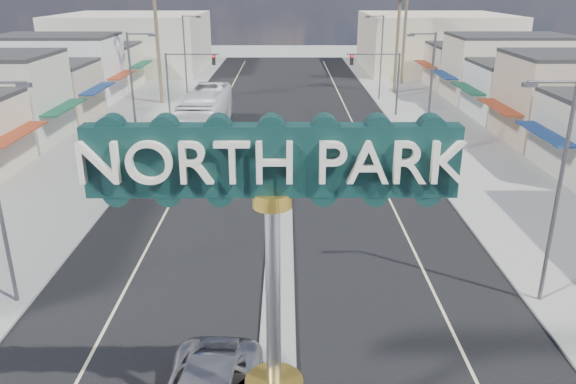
{
  "coord_description": "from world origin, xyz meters",
  "views": [
    {
      "loc": [
        0.32,
        -9.79,
        12.16
      ],
      "look_at": [
        0.39,
        12.65,
        3.79
      ],
      "focal_mm": 35.0,
      "sensor_mm": 36.0,
      "label": 1
    }
  ],
  "objects_px": {
    "traffic_signal_left": "(186,72)",
    "traffic_signal_right": "(379,72)",
    "streetlight_l_far": "(186,53)",
    "car_parked_left": "(197,169)",
    "streetlight_l_mid": "(135,90)",
    "streetlight_r_far": "(380,53)",
    "city_bus": "(205,114)",
    "gateway_sign": "(273,265)",
    "streetlight_r_mid": "(428,90)",
    "streetlight_r_near": "(555,184)"
  },
  "relations": [
    {
      "from": "traffic_signal_left",
      "to": "traffic_signal_right",
      "type": "xyz_separation_m",
      "value": [
        18.37,
        0.0,
        0.0
      ]
    },
    {
      "from": "streetlight_l_far",
      "to": "car_parked_left",
      "type": "xyz_separation_m",
      "value": [
        4.93,
        -27.06,
        -4.23
      ]
    },
    {
      "from": "streetlight_l_mid",
      "to": "streetlight_r_far",
      "type": "distance_m",
      "value": 30.32
    },
    {
      "from": "traffic_signal_left",
      "to": "streetlight_l_mid",
      "type": "xyz_separation_m",
      "value": [
        -1.25,
        -13.99,
        0.79
      ]
    },
    {
      "from": "traffic_signal_right",
      "to": "city_bus",
      "type": "height_order",
      "value": "traffic_signal_right"
    },
    {
      "from": "gateway_sign",
      "to": "streetlight_l_mid",
      "type": "bearing_deg",
      "value": 110.42
    },
    {
      "from": "traffic_signal_left",
      "to": "car_parked_left",
      "type": "xyz_separation_m",
      "value": [
        3.68,
        -19.05,
        -3.43
      ]
    },
    {
      "from": "traffic_signal_right",
      "to": "city_bus",
      "type": "bearing_deg",
      "value": -155.0
    },
    {
      "from": "streetlight_l_far",
      "to": "streetlight_r_mid",
      "type": "relative_size",
      "value": 1.0
    },
    {
      "from": "traffic_signal_left",
      "to": "streetlight_l_far",
      "type": "distance_m",
      "value": 8.14
    },
    {
      "from": "traffic_signal_left",
      "to": "car_parked_left",
      "type": "distance_m",
      "value": 19.71
    },
    {
      "from": "streetlight_r_mid",
      "to": "traffic_signal_left",
      "type": "bearing_deg",
      "value": 144.5
    },
    {
      "from": "gateway_sign",
      "to": "streetlight_l_far",
      "type": "distance_m",
      "value": 51.1
    },
    {
      "from": "streetlight_l_mid",
      "to": "streetlight_r_far",
      "type": "height_order",
      "value": "same"
    },
    {
      "from": "traffic_signal_right",
      "to": "city_bus",
      "type": "xyz_separation_m",
      "value": [
        -15.66,
        -7.3,
        -2.41
      ]
    },
    {
      "from": "traffic_signal_right",
      "to": "streetlight_r_far",
      "type": "height_order",
      "value": "streetlight_r_far"
    },
    {
      "from": "streetlight_l_mid",
      "to": "traffic_signal_right",
      "type": "bearing_deg",
      "value": 35.5
    },
    {
      "from": "traffic_signal_right",
      "to": "streetlight_l_mid",
      "type": "distance_m",
      "value": 24.11
    },
    {
      "from": "gateway_sign",
      "to": "streetlight_r_mid",
      "type": "distance_m",
      "value": 29.91
    },
    {
      "from": "streetlight_r_far",
      "to": "traffic_signal_left",
      "type": "bearing_deg",
      "value": -157.8
    },
    {
      "from": "streetlight_r_near",
      "to": "city_bus",
      "type": "height_order",
      "value": "streetlight_r_near"
    },
    {
      "from": "streetlight_l_far",
      "to": "streetlight_r_far",
      "type": "xyz_separation_m",
      "value": [
        20.87,
        0.0,
        0.0
      ]
    },
    {
      "from": "streetlight_r_mid",
      "to": "streetlight_l_mid",
      "type": "bearing_deg",
      "value": 180.0
    },
    {
      "from": "streetlight_r_far",
      "to": "traffic_signal_right",
      "type": "bearing_deg",
      "value": -98.86
    },
    {
      "from": "streetlight_l_far",
      "to": "streetlight_r_mid",
      "type": "bearing_deg",
      "value": -46.52
    },
    {
      "from": "car_parked_left",
      "to": "city_bus",
      "type": "distance_m",
      "value": 11.83
    },
    {
      "from": "streetlight_r_near",
      "to": "streetlight_r_mid",
      "type": "distance_m",
      "value": 20.0
    },
    {
      "from": "streetlight_l_mid",
      "to": "car_parked_left",
      "type": "bearing_deg",
      "value": -45.73
    },
    {
      "from": "streetlight_l_far",
      "to": "traffic_signal_left",
      "type": "bearing_deg",
      "value": -81.14
    },
    {
      "from": "traffic_signal_right",
      "to": "streetlight_r_mid",
      "type": "distance_m",
      "value": 14.07
    },
    {
      "from": "traffic_signal_right",
      "to": "car_parked_left",
      "type": "distance_m",
      "value": 24.3
    },
    {
      "from": "streetlight_r_mid",
      "to": "city_bus",
      "type": "relative_size",
      "value": 0.67
    },
    {
      "from": "streetlight_l_mid",
      "to": "streetlight_l_far",
      "type": "bearing_deg",
      "value": 90.0
    },
    {
      "from": "traffic_signal_right",
      "to": "streetlight_r_mid",
      "type": "relative_size",
      "value": 0.67
    },
    {
      "from": "gateway_sign",
      "to": "streetlight_l_mid",
      "type": "relative_size",
      "value": 1.02
    },
    {
      "from": "gateway_sign",
      "to": "streetlight_r_far",
      "type": "height_order",
      "value": "gateway_sign"
    },
    {
      "from": "streetlight_r_near",
      "to": "streetlight_r_mid",
      "type": "bearing_deg",
      "value": 90.0
    },
    {
      "from": "traffic_signal_left",
      "to": "streetlight_r_mid",
      "type": "height_order",
      "value": "streetlight_r_mid"
    },
    {
      "from": "streetlight_r_near",
      "to": "streetlight_r_far",
      "type": "height_order",
      "value": "same"
    },
    {
      "from": "traffic_signal_right",
      "to": "streetlight_r_far",
      "type": "bearing_deg",
      "value": 81.14
    },
    {
      "from": "streetlight_r_mid",
      "to": "city_bus",
      "type": "distance_m",
      "value": 18.47
    },
    {
      "from": "traffic_signal_left",
      "to": "streetlight_l_far",
      "type": "xyz_separation_m",
      "value": [
        -1.25,
        8.01,
        0.79
      ]
    },
    {
      "from": "traffic_signal_right",
      "to": "streetlight_l_far",
      "type": "relative_size",
      "value": 0.67
    },
    {
      "from": "streetlight_l_mid",
      "to": "streetlight_r_near",
      "type": "xyz_separation_m",
      "value": [
        20.87,
        -20.0,
        0.0
      ]
    },
    {
      "from": "gateway_sign",
      "to": "traffic_signal_right",
      "type": "height_order",
      "value": "gateway_sign"
    },
    {
      "from": "streetlight_r_far",
      "to": "streetlight_l_far",
      "type": "bearing_deg",
      "value": 180.0
    },
    {
      "from": "streetlight_r_mid",
      "to": "car_parked_left",
      "type": "distance_m",
      "value": 17.24
    },
    {
      "from": "car_parked_left",
      "to": "city_bus",
      "type": "xyz_separation_m",
      "value": [
        -0.98,
        11.75,
        1.02
      ]
    },
    {
      "from": "streetlight_l_mid",
      "to": "city_bus",
      "type": "xyz_separation_m",
      "value": [
        3.96,
        6.69,
        -3.21
      ]
    },
    {
      "from": "gateway_sign",
      "to": "streetlight_r_far",
      "type": "distance_m",
      "value": 51.1
    }
  ]
}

